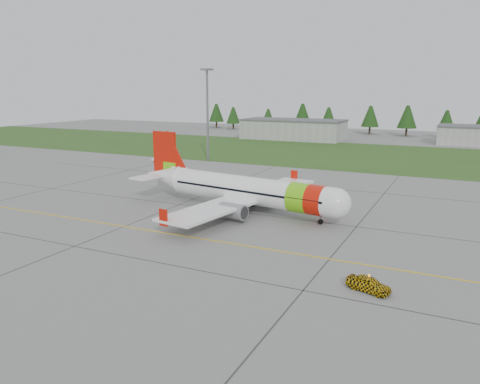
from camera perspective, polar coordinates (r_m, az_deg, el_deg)
The scene contains 9 objects.
ground at distance 43.19m, azimuth -5.16°, elevation -9.48°, with size 320.00×320.00×0.00m, color gray.
aircraft at distance 62.37m, azimuth 0.60°, elevation 0.23°, with size 32.67×30.43×9.94m.
follow_me_car at distance 39.60m, azimuth 15.50°, elevation -9.13°, with size 1.48×1.25×3.68m, color yellow.
service_van at distance 107.52m, azimuth -9.97°, elevation 4.86°, with size 1.50×1.42×4.31m, color white.
grass_strip at distance 119.15m, azimuth 15.61°, elevation 4.29°, with size 320.00×50.00×0.03m, color #30561E.
taxi_guideline at distance 49.76m, azimuth -0.39°, elevation -6.39°, with size 120.00×0.25×0.02m, color gold.
hangar_west at distance 153.47m, azimuth 6.50°, elevation 7.54°, with size 32.00×14.00×6.00m, color #A8A8A3.
floodlight_mast at distance 106.45m, azimuth -3.98°, elevation 9.19°, with size 0.50×0.50×20.00m, color slate.
treeline at distance 173.81m, azimuth 19.15°, elevation 8.17°, with size 160.00×8.00×10.00m, color #1C3F14, non-canonical shape.
Camera 1 is at (20.86, -34.20, 16.15)m, focal length 35.00 mm.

